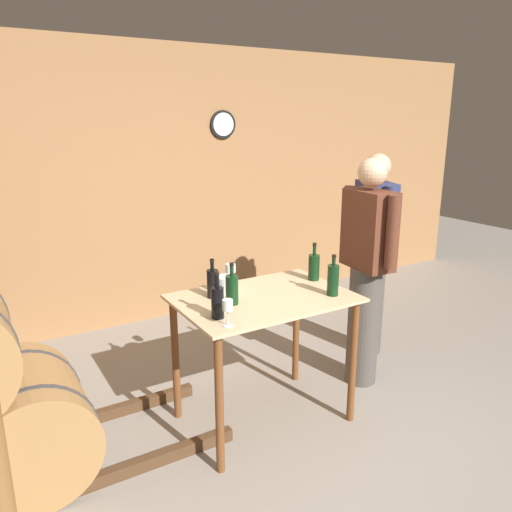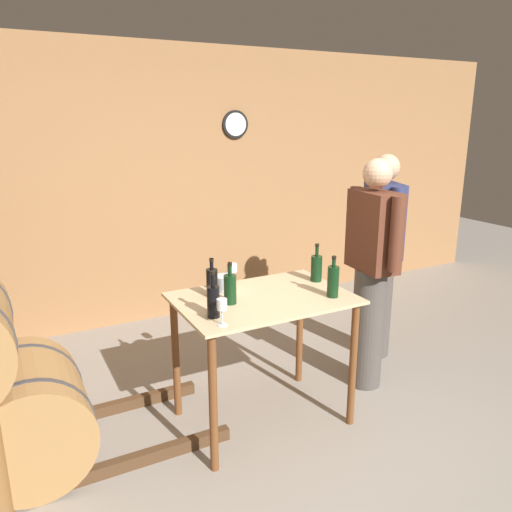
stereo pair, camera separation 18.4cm
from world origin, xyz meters
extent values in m
plane|color=gray|center=(0.00, 0.00, 0.00)|extent=(14.00, 14.00, 0.00)
cube|color=#996B42|center=(0.00, 2.70, 1.35)|extent=(8.40, 0.05, 2.70)
cylinder|color=black|center=(0.71, 2.66, 1.94)|extent=(0.28, 0.03, 0.28)
cylinder|color=white|center=(0.71, 2.65, 1.94)|extent=(0.23, 0.01, 0.23)
cylinder|color=#9E7242|center=(-1.54, 0.81, 0.33)|extent=(0.66, 0.79, 0.66)
cylinder|color=#38383D|center=(-1.54, 0.57, 0.33)|extent=(0.68, 0.03, 0.68)
cylinder|color=#38383D|center=(-1.54, 1.04, 0.33)|extent=(0.68, 0.03, 0.68)
cube|color=#D1B284|center=(-0.10, 0.57, 0.88)|extent=(1.12, 0.77, 0.02)
cylinder|color=brown|center=(-0.60, 0.25, 0.44)|extent=(0.05, 0.05, 0.87)
cylinder|color=brown|center=(0.40, 0.25, 0.44)|extent=(0.05, 0.05, 0.87)
cylinder|color=brown|center=(-0.60, 0.90, 0.44)|extent=(0.05, 0.05, 0.87)
cylinder|color=brown|center=(0.40, 0.90, 0.44)|extent=(0.05, 0.05, 0.87)
cylinder|color=black|center=(-0.51, 0.41, 0.99)|extent=(0.07, 0.07, 0.19)
cylinder|color=black|center=(-0.51, 0.41, 1.13)|extent=(0.02, 0.02, 0.09)
cylinder|color=black|center=(-0.51, 0.41, 1.16)|extent=(0.03, 0.03, 0.02)
cylinder|color=black|center=(-0.39, 0.74, 0.99)|extent=(0.07, 0.07, 0.18)
cylinder|color=black|center=(-0.39, 0.74, 1.11)|extent=(0.02, 0.02, 0.07)
cylinder|color=black|center=(-0.39, 0.74, 1.14)|extent=(0.03, 0.03, 0.02)
cylinder|color=black|center=(-0.34, 0.57, 0.99)|extent=(0.08, 0.08, 0.18)
cylinder|color=black|center=(-0.34, 0.57, 1.12)|extent=(0.02, 0.02, 0.08)
cylinder|color=black|center=(-0.34, 0.57, 1.15)|extent=(0.03, 0.03, 0.02)
cylinder|color=black|center=(0.30, 0.37, 1.00)|extent=(0.07, 0.07, 0.20)
cylinder|color=black|center=(0.30, 0.37, 1.13)|extent=(0.02, 0.02, 0.07)
cylinder|color=black|center=(0.30, 0.37, 1.16)|extent=(0.03, 0.03, 0.02)
cylinder|color=black|center=(0.39, 0.69, 0.99)|extent=(0.08, 0.08, 0.18)
cylinder|color=black|center=(0.39, 0.69, 1.12)|extent=(0.02, 0.02, 0.09)
cylinder|color=black|center=(0.39, 0.69, 1.16)|extent=(0.03, 0.03, 0.02)
cylinder|color=silver|center=(-0.52, 0.28, 0.90)|extent=(0.06, 0.06, 0.00)
cylinder|color=silver|center=(-0.52, 0.28, 0.94)|extent=(0.01, 0.01, 0.09)
cylinder|color=silver|center=(-0.52, 0.28, 1.02)|extent=(0.06, 0.06, 0.06)
cylinder|color=silver|center=(-0.17, 0.90, 0.90)|extent=(0.06, 0.06, 0.00)
cylinder|color=silver|center=(-0.17, 0.90, 0.94)|extent=(0.01, 0.01, 0.09)
cylinder|color=silver|center=(-0.17, 0.90, 1.01)|extent=(0.07, 0.07, 0.06)
cylinder|color=silver|center=(-0.27, 0.80, 0.95)|extent=(0.14, 0.14, 0.10)
cylinder|color=#4C4742|center=(1.24, 0.98, 0.45)|extent=(0.24, 0.24, 0.90)
cube|color=navy|center=(1.24, 0.98, 1.20)|extent=(0.34, 0.45, 0.61)
sphere|color=tan|center=(1.24, 0.98, 1.63)|extent=(0.21, 0.21, 0.21)
cylinder|color=navy|center=(1.33, 1.22, 1.23)|extent=(0.09, 0.09, 0.55)
cylinder|color=navy|center=(1.16, 0.75, 1.23)|extent=(0.09, 0.09, 0.55)
cylinder|color=#4C4742|center=(0.83, 0.62, 0.47)|extent=(0.24, 0.24, 0.94)
cube|color=#592D1E|center=(0.83, 0.62, 1.22)|extent=(0.25, 0.42, 0.58)
sphere|color=tan|center=(0.83, 0.62, 1.64)|extent=(0.21, 0.21, 0.21)
cylinder|color=#592D1E|center=(0.85, 0.87, 1.25)|extent=(0.09, 0.09, 0.52)
cylinder|color=#592D1E|center=(0.81, 0.37, 1.25)|extent=(0.09, 0.09, 0.52)
camera|label=1|loc=(-1.71, -2.00, 2.02)|focal=35.00mm
camera|label=2|loc=(-1.55, -2.09, 2.02)|focal=35.00mm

